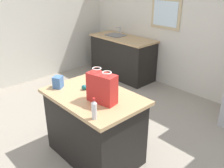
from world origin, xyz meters
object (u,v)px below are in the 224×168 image
at_px(shopping_bag, 102,88).
at_px(ear_defenders, 88,86).
at_px(bottle, 94,110).
at_px(small_box, 58,82).
at_px(kitchen_island, 94,126).

height_order(shopping_bag, ear_defenders, shopping_bag).
xyz_separation_m(shopping_bag, bottle, (0.21, -0.29, -0.07)).
relative_size(small_box, ear_defenders, 0.74).
distance_m(kitchen_island, bottle, 0.75).
relative_size(kitchen_island, shopping_bag, 3.18).
xyz_separation_m(small_box, ear_defenders, (0.26, 0.26, -0.05)).
bearing_deg(ear_defenders, kitchen_island, -20.30).
bearing_deg(shopping_bag, bottle, -53.06).
height_order(kitchen_island, bottle, bottle).
height_order(kitchen_island, ear_defenders, ear_defenders).
distance_m(shopping_bag, small_box, 0.69).
bearing_deg(shopping_bag, kitchen_island, 169.90).
relative_size(shopping_bag, small_box, 2.58).
bearing_deg(ear_defenders, bottle, -32.60).
height_order(shopping_bag, bottle, shopping_bag).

